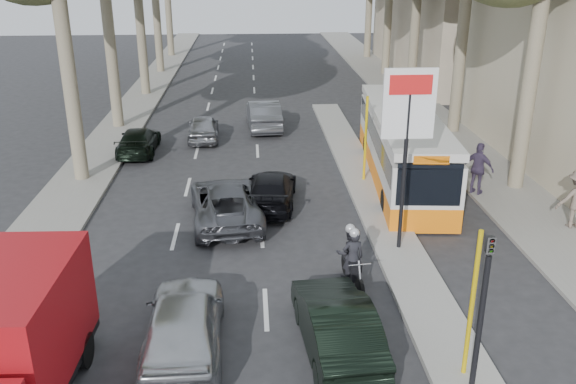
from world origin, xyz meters
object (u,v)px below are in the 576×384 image
Objects in this scene: motorcycle at (351,257)px; city_bus at (403,144)px; red_truck at (8,348)px; dark_hatchback at (336,324)px; silver_hatchback at (184,323)px.

city_bus is at bearing 61.33° from motorcycle.
dark_hatchback is at bearing 15.56° from red_truck.
red_truck is 16.63m from city_bus.
dark_hatchback is (3.45, -0.18, -0.05)m from silver_hatchback.
city_bus reaches higher than silver_hatchback.
dark_hatchback is 11.91m from city_bus.
motorcycle is at bearing 34.10° from red_truck.
silver_hatchback is at bearing -152.41° from motorcycle.
red_truck is (-3.10, -1.78, 0.75)m from silver_hatchback.
city_bus is (7.59, 10.96, 0.73)m from silver_hatchback.
silver_hatchback is 3.45m from dark_hatchback.
silver_hatchback is at bearing 31.66° from red_truck.
dark_hatchback is 2.04× the size of motorcycle.
red_truck is 0.50× the size of city_bus.
red_truck is at bearing 28.68° from silver_hatchback.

